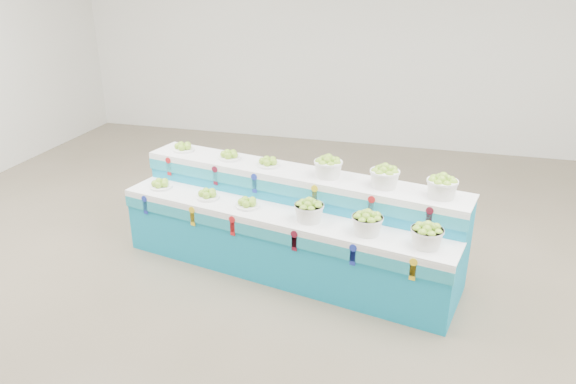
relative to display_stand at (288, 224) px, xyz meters
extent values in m
plane|color=brown|center=(-0.10, -0.45, -0.51)|extent=(10.00, 10.00, 0.00)
plane|color=silver|center=(-0.10, 4.55, 1.49)|extent=(10.00, 0.00, 10.00)
cylinder|color=white|center=(-1.49, 0.09, 0.26)|extent=(0.29, 0.29, 0.10)
cylinder|color=white|center=(-0.87, -0.04, 0.26)|extent=(0.29, 0.29, 0.10)
cylinder|color=white|center=(-0.39, -0.15, 0.26)|extent=(0.29, 0.29, 0.10)
cylinder|color=white|center=(-1.39, 0.52, 0.56)|extent=(0.29, 0.29, 0.10)
cylinder|color=white|center=(-0.78, 0.39, 0.56)|extent=(0.29, 0.29, 0.10)
cylinder|color=white|center=(-0.30, 0.29, 0.56)|extent=(0.29, 0.29, 0.10)
camera|label=1|loc=(1.34, -4.90, 2.50)|focal=33.86mm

